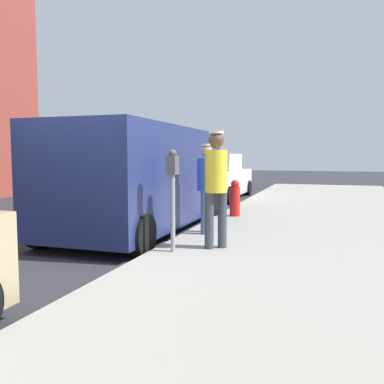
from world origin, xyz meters
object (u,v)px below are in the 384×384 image
(pedestrian_in_blue, at_px, (206,182))
(parked_van, at_px, (143,176))
(pedestrian_in_yellow, at_px, (216,181))
(parking_meter_near, at_px, (173,183))
(fire_hydrant, at_px, (235,199))
(parked_sedan_ahead, at_px, (216,178))

(pedestrian_in_blue, bearing_deg, parked_van, 159.62)
(pedestrian_in_yellow, bearing_deg, parked_van, 139.75)
(parking_meter_near, distance_m, pedestrian_in_blue, 1.58)
(parking_meter_near, distance_m, fire_hydrant, 3.90)
(parked_sedan_ahead, xyz_separation_m, fire_hydrant, (1.83, -5.08, -0.18))
(pedestrian_in_yellow, bearing_deg, parking_meter_near, -142.07)
(parking_meter_near, relative_size, pedestrian_in_blue, 0.92)
(fire_hydrant, bearing_deg, parked_sedan_ahead, 109.85)
(fire_hydrant, bearing_deg, parked_van, -133.40)
(pedestrian_in_yellow, xyz_separation_m, parked_sedan_ahead, (-2.28, 8.50, -0.44))
(parked_sedan_ahead, bearing_deg, parked_van, -88.02)
(pedestrian_in_yellow, relative_size, fire_hydrant, 2.09)
(parking_meter_near, xyz_separation_m, pedestrian_in_yellow, (0.55, 0.43, 0.01))
(parked_van, height_order, parked_sedan_ahead, parked_van)
(pedestrian_in_blue, height_order, parked_van, parked_van)
(parked_van, bearing_deg, pedestrian_in_blue, -20.38)
(parking_meter_near, bearing_deg, pedestrian_in_yellow, 37.93)
(pedestrian_in_blue, height_order, pedestrian_in_yellow, pedestrian_in_yellow)
(pedestrian_in_yellow, bearing_deg, pedestrian_in_blue, 112.95)
(pedestrian_in_yellow, bearing_deg, fire_hydrant, 97.42)
(parking_meter_near, bearing_deg, fire_hydrant, 88.51)
(pedestrian_in_blue, distance_m, parked_van, 1.66)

